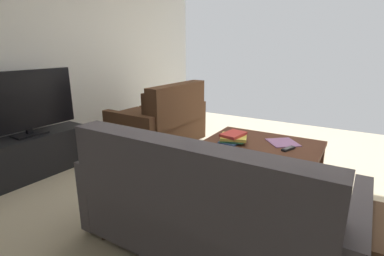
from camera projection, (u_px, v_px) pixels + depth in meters
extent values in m
cube|color=beige|center=(257.00, 191.00, 2.86)|extent=(5.22, 5.59, 0.01)
cube|color=silver|center=(68.00, 52.00, 3.79)|extent=(0.12, 5.59, 2.58)
cylinder|color=black|center=(329.00, 249.00, 2.00)|extent=(0.05, 0.05, 0.06)
cylinder|color=black|center=(163.00, 195.00, 2.72)|extent=(0.05, 0.05, 0.06)
cylinder|color=black|center=(105.00, 235.00, 2.15)|extent=(0.05, 0.05, 0.06)
cube|color=#4C474C|center=(214.00, 215.00, 2.01)|extent=(1.60, 0.85, 0.38)
cube|color=#4C474C|center=(274.00, 198.00, 1.76)|extent=(0.75, 0.74, 0.10)
cube|color=#4C474C|center=(168.00, 169.00, 2.17)|extent=(0.75, 0.74, 0.10)
cube|color=#4C474C|center=(186.00, 185.00, 1.62)|extent=(1.59, 0.21, 0.48)
cube|color=#4C474C|center=(262.00, 195.00, 1.51)|extent=(0.72, 0.13, 0.35)
cube|color=#4C474C|center=(144.00, 163.00, 1.91)|extent=(0.72, 0.13, 0.35)
cube|color=#4C474C|center=(354.00, 249.00, 1.57)|extent=(0.11, 0.83, 0.54)
cube|color=#4C474C|center=(124.00, 177.00, 2.42)|extent=(0.11, 0.83, 0.54)
cylinder|color=black|center=(161.00, 133.00, 4.61)|extent=(0.05, 0.05, 0.06)
cylinder|color=black|center=(119.00, 149.00, 3.90)|extent=(0.05, 0.05, 0.06)
cylinder|color=black|center=(196.00, 141.00, 4.27)|extent=(0.05, 0.05, 0.06)
cylinder|color=black|center=(157.00, 160.00, 3.56)|extent=(0.05, 0.05, 0.06)
cube|color=#4C301E|center=(159.00, 130.00, 4.02)|extent=(0.82, 1.07, 0.38)
cube|color=#4C301E|center=(169.00, 109.00, 4.18)|extent=(0.70, 0.51, 0.10)
cube|color=#4C301E|center=(144.00, 116.00, 3.76)|extent=(0.70, 0.51, 0.10)
cube|color=#4C301E|center=(177.00, 104.00, 3.74)|extent=(0.22, 1.04, 0.51)
cube|color=#4C301E|center=(182.00, 100.00, 4.01)|extent=(0.14, 0.47, 0.37)
cube|color=#4C301E|center=(158.00, 107.00, 3.59)|extent=(0.14, 0.47, 0.37)
cube|color=#4C301E|center=(182.00, 117.00, 4.46)|extent=(0.78, 0.13, 0.54)
cube|color=#4C301E|center=(129.00, 135.00, 3.55)|extent=(0.78, 0.13, 0.54)
cube|color=#4C2819|center=(264.00, 144.00, 2.90)|extent=(1.08, 0.67, 0.04)
cube|color=#4C2819|center=(264.00, 148.00, 2.92)|extent=(1.00, 0.60, 0.05)
cube|color=#4C2819|center=(319.00, 165.00, 2.96)|extent=(0.07, 0.07, 0.41)
cube|color=#4C2819|center=(229.00, 148.00, 3.45)|extent=(0.07, 0.07, 0.41)
cube|color=#4C2819|center=(309.00, 188.00, 2.48)|extent=(0.07, 0.07, 0.41)
cube|color=#4C2819|center=(206.00, 164.00, 2.97)|extent=(0.07, 0.07, 0.41)
cylinder|color=#472D1C|center=(364.00, 249.00, 1.65)|extent=(0.04, 0.04, 0.53)
cube|color=black|center=(33.00, 155.00, 3.15)|extent=(0.41, 1.21, 0.46)
cube|color=black|center=(28.00, 154.00, 3.20)|extent=(0.06, 1.01, 0.27)
cube|color=black|center=(47.00, 150.00, 3.30)|extent=(0.21, 0.25, 0.06)
cube|color=black|center=(30.00, 134.00, 3.08)|extent=(0.21, 0.33, 0.02)
cube|color=black|center=(29.00, 131.00, 3.07)|extent=(0.04, 0.06, 0.06)
cube|color=black|center=(25.00, 101.00, 2.98)|extent=(0.08, 1.06, 0.61)
cube|color=navy|center=(23.00, 100.00, 2.99)|extent=(0.05, 1.03, 0.58)
cube|color=#385693|center=(232.00, 141.00, 2.88)|extent=(0.19, 0.27, 0.02)
cube|color=#337F51|center=(232.00, 139.00, 2.89)|extent=(0.29, 0.29, 0.02)
cube|color=#E0CC4C|center=(234.00, 137.00, 2.88)|extent=(0.31, 0.31, 0.03)
cube|color=#C63833|center=(233.00, 134.00, 2.87)|extent=(0.21, 0.27, 0.03)
cube|color=black|center=(288.00, 149.00, 2.67)|extent=(0.10, 0.16, 0.02)
cube|color=#59595B|center=(288.00, 148.00, 2.67)|extent=(0.07, 0.11, 0.00)
cube|color=#996699|center=(283.00, 143.00, 2.86)|extent=(0.37, 0.37, 0.01)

